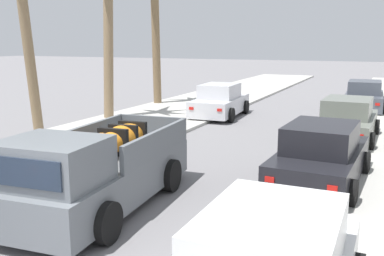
# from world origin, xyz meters

# --- Properties ---
(sidewalk_left) EXTENTS (5.11, 60.00, 0.12)m
(sidewalk_left) POSITION_xyz_m (-5.28, 12.00, 0.06)
(sidewalk_left) COLOR #B2AFA8
(sidewalk_left) RESTS_ON ground
(curb_left) EXTENTS (0.16, 60.00, 0.10)m
(curb_left) POSITION_xyz_m (-4.13, 12.00, 0.05)
(curb_left) COLOR silver
(curb_left) RESTS_ON ground
(curb_right) EXTENTS (0.16, 60.00, 0.10)m
(curb_right) POSITION_xyz_m (4.13, 12.00, 0.05)
(curb_right) COLOR silver
(curb_right) RESTS_ON ground
(pickup_truck) EXTENTS (2.50, 5.34, 1.80)m
(pickup_truck) POSITION_xyz_m (-1.10, 3.99, 0.81)
(pickup_truck) COLOR slate
(pickup_truck) RESTS_ON ground
(car_left_near) EXTENTS (2.13, 4.30, 1.54)m
(car_left_near) POSITION_xyz_m (3.13, 20.52, 0.71)
(car_left_near) COLOR #474C56
(car_left_near) RESTS_ON ground
(car_right_near) EXTENTS (2.10, 4.29, 1.54)m
(car_right_near) POSITION_xyz_m (3.00, 12.87, 0.71)
(car_right_near) COLOR slate
(car_right_near) RESTS_ON ground
(car_right_mid) EXTENTS (2.21, 4.34, 1.54)m
(car_right_mid) POSITION_xyz_m (-2.91, 15.94, 0.71)
(car_right_mid) COLOR silver
(car_right_mid) RESTS_ON ground
(car_right_far) EXTENTS (2.18, 4.33, 1.54)m
(car_right_far) POSITION_xyz_m (2.88, 7.49, 0.71)
(car_right_far) COLOR black
(car_right_far) RESTS_ON ground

